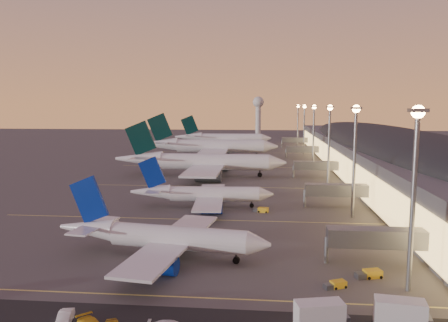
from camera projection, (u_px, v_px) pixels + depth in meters
ground at (198, 214)px, 104.13m from camera, size 700.00×700.00×0.00m
airliner_narrow_south at (161, 237)px, 74.38m from camera, size 38.28×34.50×13.68m
airliner_narrow_north at (202, 194)px, 110.71m from camera, size 36.45×32.61×13.02m
airliner_wide_near at (200, 162)px, 158.90m from camera, size 62.89×57.03×20.19m
airliner_wide_mid at (208, 146)px, 213.91m from camera, size 68.41×62.18×21.92m
airliner_wide_far at (223, 138)px, 273.09m from camera, size 60.57×55.04×19.42m
terminal_building at (384, 149)px, 168.80m from camera, size 56.35×255.00×17.46m
light_masts at (320, 127)px, 162.70m from camera, size 2.20×217.20×25.90m
radar_tower at (258, 110)px, 357.09m from camera, size 9.00×9.00×32.50m
lane_markings at (217, 184)px, 143.62m from camera, size 90.00×180.36×0.00m
baggage_tug_a at (336, 285)px, 62.19m from camera, size 3.49×2.50×0.97m
baggage_tug_b at (370, 274)px, 65.86m from camera, size 4.21×2.59×1.17m
baggage_tug_c at (261, 210)px, 106.06m from camera, size 3.98×2.27×1.12m
catering_truck_a at (322, 317)px, 50.43m from camera, size 6.45×3.59×3.42m
catering_truck_b at (403, 315)px, 50.68m from camera, size 6.46×3.19×3.48m
service_van_c at (65, 318)px, 51.83m from camera, size 2.40×4.58×1.44m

